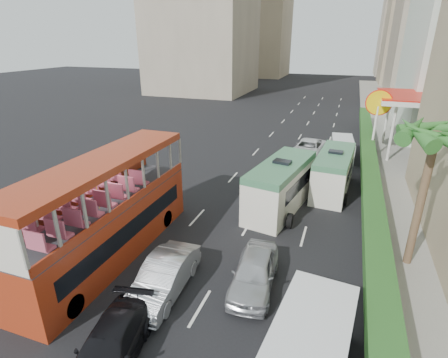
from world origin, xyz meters
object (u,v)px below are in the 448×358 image
at_px(shell_station, 413,126).
at_px(car_silver_lane_b, 254,286).
at_px(minibus_near, 281,186).
at_px(palm_tree, 421,202).
at_px(minibus_far, 333,172).
at_px(panel_van_far, 342,149).
at_px(car_silver_lane_a, 165,291).
at_px(double_decker_bus, 107,210).
at_px(van_asset, 308,156).

bearing_deg(shell_station, car_silver_lane_b, -110.76).
xyz_separation_m(minibus_near, palm_tree, (6.94, -3.99, 1.86)).
relative_size(palm_tree, shell_station, 0.80).
distance_m(minibus_far, panel_van_far, 7.88).
relative_size(car_silver_lane_a, car_silver_lane_b, 1.05).
distance_m(palm_tree, shell_station, 19.14).
bearing_deg(car_silver_lane_b, shell_station, 64.95).
bearing_deg(car_silver_lane_a, minibus_far, 63.55).
distance_m(car_silver_lane_b, minibus_near, 8.10).
distance_m(double_decker_bus, car_silver_lane_b, 7.72).
xyz_separation_m(minibus_far, palm_tree, (3.98, -7.92, 1.97)).
height_order(car_silver_lane_b, van_asset, car_silver_lane_b).
xyz_separation_m(double_decker_bus, panel_van_far, (10.16, 19.77, -1.64)).
xyz_separation_m(double_decker_bus, shell_station, (16.00, 23.00, 0.22)).
distance_m(minibus_far, shell_station, 12.76).
relative_size(car_silver_lane_b, van_asset, 0.82).
distance_m(minibus_near, panel_van_far, 12.26).
bearing_deg(car_silver_lane_a, car_silver_lane_b, 22.55).
xyz_separation_m(car_silver_lane_b, palm_tree, (6.50, 3.95, 3.38)).
relative_size(car_silver_lane_a, palm_tree, 0.73).
height_order(car_silver_lane_a, panel_van_far, panel_van_far).
relative_size(van_asset, minibus_far, 0.84).
height_order(minibus_far, palm_tree, palm_tree).
xyz_separation_m(van_asset, panel_van_far, (2.91, 0.48, 0.89)).
bearing_deg(minibus_near, car_silver_lane_b, -76.85).
bearing_deg(van_asset, shell_station, 30.67).
height_order(minibus_near, minibus_far, minibus_near).
height_order(double_decker_bus, van_asset, double_decker_bus).
relative_size(car_silver_lane_a, van_asset, 0.86).
distance_m(car_silver_lane_a, minibus_near, 10.17).
relative_size(double_decker_bus, car_silver_lane_a, 2.37).
height_order(double_decker_bus, car_silver_lane_b, double_decker_bus).
distance_m(van_asset, minibus_far, 7.94).
xyz_separation_m(car_silver_lane_a, minibus_far, (6.03, 13.50, 1.41)).
relative_size(minibus_near, minibus_far, 1.08).
height_order(car_silver_lane_b, palm_tree, palm_tree).
xyz_separation_m(palm_tree, shell_station, (2.20, 19.00, -0.63)).
bearing_deg(panel_van_far, minibus_far, -97.39).
xyz_separation_m(double_decker_bus, car_silver_lane_b, (7.30, 0.05, -2.53)).
distance_m(car_silver_lane_b, van_asset, 19.25).
bearing_deg(palm_tree, panel_van_far, 102.98).
bearing_deg(car_silver_lane_b, double_decker_bus, 176.11).
xyz_separation_m(car_silver_lane_a, shell_station, (12.21, 24.58, 2.75)).
bearing_deg(minibus_near, panel_van_far, 84.29).
bearing_deg(car_silver_lane_b, van_asset, 85.85).
xyz_separation_m(car_silver_lane_b, shell_station, (8.70, 22.95, 2.75)).
distance_m(minibus_near, minibus_far, 4.92).
bearing_deg(panel_van_far, palm_tree, -81.90).
bearing_deg(palm_tree, van_asset, 113.17).
bearing_deg(shell_station, minibus_far, -119.15).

